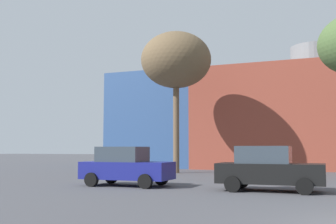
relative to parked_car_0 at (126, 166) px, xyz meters
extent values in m
cube|color=brown|center=(7.68, 19.88, 3.30)|extent=(19.36, 10.02, 8.33)
cube|color=#2D4C7F|center=(-6.10, 19.88, 3.37)|extent=(8.20, 9.02, 8.48)
cylinder|color=slate|center=(7.68, 19.88, 8.46)|extent=(4.00, 4.00, 2.00)
cube|color=navy|center=(0.06, 0.00, -0.18)|extent=(4.02, 1.72, 0.77)
cube|color=#333D47|center=(-0.17, 0.00, 0.54)|extent=(2.01, 1.53, 0.67)
cylinder|color=black|center=(1.36, 0.88, -0.56)|extent=(0.61, 0.21, 0.61)
cylinder|color=black|center=(1.36, -0.88, -0.56)|extent=(0.61, 0.21, 0.61)
cylinder|color=black|center=(-1.23, 0.88, -0.56)|extent=(0.61, 0.21, 0.61)
cylinder|color=black|center=(-1.23, -0.88, -0.56)|extent=(0.61, 0.21, 0.61)
cube|color=black|center=(6.31, 0.00, -0.17)|extent=(4.05, 1.74, 0.77)
cube|color=#333D47|center=(6.07, 0.00, 0.55)|extent=(2.03, 1.54, 0.68)
cylinder|color=black|center=(7.62, 0.89, -0.56)|extent=(0.62, 0.21, 0.62)
cylinder|color=black|center=(7.62, -0.89, -0.56)|extent=(0.62, 0.21, 0.62)
cylinder|color=black|center=(5.01, 0.89, -0.56)|extent=(0.62, 0.21, 0.62)
cylinder|color=black|center=(5.01, -0.89, -0.56)|extent=(0.62, 0.21, 0.62)
cylinder|color=brown|center=(-1.28, 10.02, 2.39)|extent=(0.42, 0.42, 6.52)
ellipsoid|color=brown|center=(-1.28, 10.02, 7.01)|extent=(4.92, 4.92, 3.94)
camera|label=1|loc=(8.42, -16.35, 0.78)|focal=43.45mm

